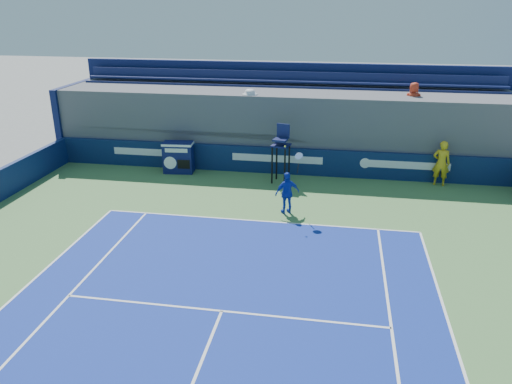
% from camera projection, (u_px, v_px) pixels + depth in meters
% --- Properties ---
extents(ball_person, '(0.77, 0.58, 1.90)m').
position_uv_depth(ball_person, '(441.00, 163.00, 20.51)').
color(ball_person, gold).
rests_on(ball_person, apron).
extents(back_hoarding, '(20.40, 0.21, 1.20)m').
position_uv_depth(back_hoarding, '(277.00, 161.00, 22.04)').
color(back_hoarding, '#0C1C45').
rests_on(back_hoarding, ground).
extents(match_clock, '(1.37, 0.83, 1.40)m').
position_uv_depth(match_clock, '(178.00, 156.00, 22.13)').
color(match_clock, '#0F144C').
rests_on(match_clock, ground).
extents(umpire_chair, '(0.83, 0.83, 2.48)m').
position_uv_depth(umpire_chair, '(281.00, 147.00, 20.65)').
color(umpire_chair, black).
rests_on(umpire_chair, ground).
extents(tennis_player, '(1.02, 0.75, 2.57)m').
position_uv_depth(tennis_player, '(287.00, 193.00, 17.84)').
color(tennis_player, '#1633B5').
rests_on(tennis_player, apron).
extents(stadium_seating, '(21.00, 4.05, 4.40)m').
position_uv_depth(stadium_seating, '(283.00, 123.00, 23.47)').
color(stadium_seating, '#4B4B50').
rests_on(stadium_seating, ground).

